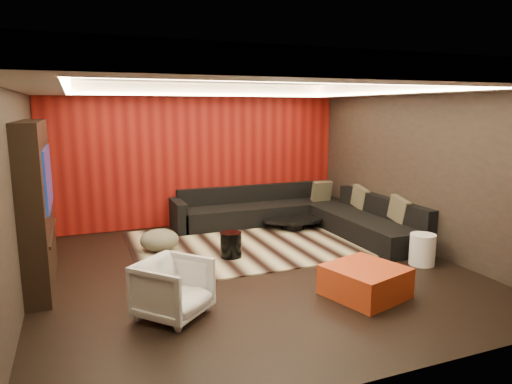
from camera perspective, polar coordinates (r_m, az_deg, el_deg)
name	(u,v)px	position (r m, az deg, el deg)	size (l,w,h in m)	color
floor	(252,270)	(6.86, -0.49, -9.77)	(6.00, 6.00, 0.02)	black
ceiling	(252,75)	(6.45, -0.53, 14.44)	(6.00, 6.00, 0.02)	silver
wall_back	(199,156)	(9.36, -7.20, 4.49)	(6.00, 0.02, 2.80)	black
wall_left	(16,190)	(6.12, -27.82, 0.18)	(0.02, 6.00, 2.80)	black
wall_right	(420,167)	(8.09, 19.84, 3.01)	(0.02, 6.00, 2.80)	black
red_feature_wall	(199,156)	(9.32, -7.14, 4.47)	(5.98, 0.05, 2.78)	#6B0C0A
soffit_back	(201,90)	(9.01, -6.88, 12.49)	(6.00, 0.60, 0.22)	silver
soffit_front	(369,68)	(4.05, 13.89, 14.78)	(6.00, 0.60, 0.22)	silver
soffit_left	(35,79)	(6.02, -25.89, 12.55)	(0.60, 4.80, 0.22)	silver
soffit_right	(410,87)	(7.83, 18.69, 12.33)	(0.60, 4.80, 0.22)	silver
cove_back	(206,95)	(8.68, -6.28, 11.98)	(4.80, 0.08, 0.04)	#FFD899
cove_front	(346,82)	(4.33, 11.16, 13.40)	(4.80, 0.08, 0.04)	#FFD899
cove_left	(67,88)	(6.01, -22.52, 11.95)	(0.08, 4.80, 0.04)	#FFD899
cove_right	(392,93)	(7.62, 16.65, 11.83)	(0.08, 4.80, 0.04)	#FFD899
tv_surround	(37,204)	(6.74, -25.74, -1.38)	(0.30, 2.00, 2.20)	black
tv_screen	(48,178)	(6.67, -24.61, 1.65)	(0.04, 1.30, 0.80)	black
tv_shelf	(52,232)	(6.82, -24.13, -4.59)	(0.04, 1.60, 0.04)	black
rug	(248,243)	(8.12, -1.01, -6.36)	(4.00, 3.00, 0.02)	#C0B68C
coffee_table	(293,223)	(9.04, 4.65, -3.91)	(1.22, 1.22, 0.21)	black
drum_stool	(231,245)	(7.31, -3.15, -6.60)	(0.34, 0.34, 0.40)	black
striped_pouf	(160,240)	(7.80, -11.97, -5.88)	(0.64, 0.64, 0.35)	#BAB690
white_side_table	(422,249)	(7.45, 20.08, -6.76)	(0.38, 0.38, 0.48)	white
orange_ottoman	(365,281)	(6.07, 13.47, -10.79)	(0.87, 0.87, 0.39)	#B03E16
armchair	(173,289)	(5.39, -10.32, -11.81)	(0.71, 0.74, 0.67)	silver
sectional_sofa	(300,215)	(9.10, 5.47, -2.92)	(3.65, 3.50, 0.75)	black
throw_pillows	(358,199)	(9.09, 12.60, -0.84)	(0.62, 2.43, 0.50)	tan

